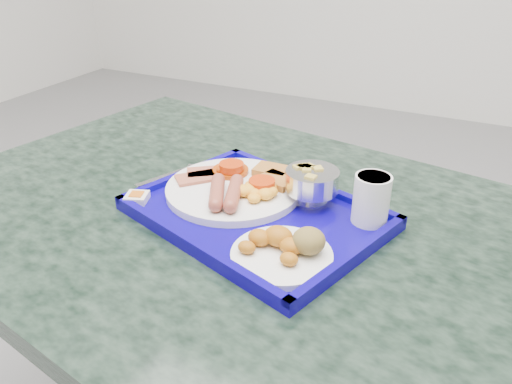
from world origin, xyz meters
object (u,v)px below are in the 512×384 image
table (243,298)px  fruit_bowl (312,181)px  tray (256,214)px  bread_plate (285,249)px  juice_cup (371,198)px  main_plate (237,187)px

table → fruit_bowl: 0.29m
tray → bread_plate: bread_plate is taller
juice_cup → bread_plate: bearing=-118.5°
table → juice_cup: 0.34m
table → bread_plate: bearing=-39.6°
juice_cup → main_plate: bearing=-177.8°
main_plate → fruit_bowl: bearing=11.3°
tray → bread_plate: size_ratio=3.17×
bread_plate → fruit_bowl: size_ratio=1.62×
table → tray: size_ratio=2.75×
tray → juice_cup: 0.20m
bread_plate → juice_cup: 0.19m
tray → main_plate: main_plate is taller
table → juice_cup: size_ratio=15.88×
bread_plate → fruit_bowl: fruit_bowl is taller
main_plate → table: bearing=-53.8°
table → bread_plate: 0.29m
table → tray: bearing=-9.8°
table → juice_cup: bearing=13.1°
bread_plate → table: bearing=140.4°
tray → bread_plate: bearing=-46.1°
table → main_plate: size_ratio=5.34×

